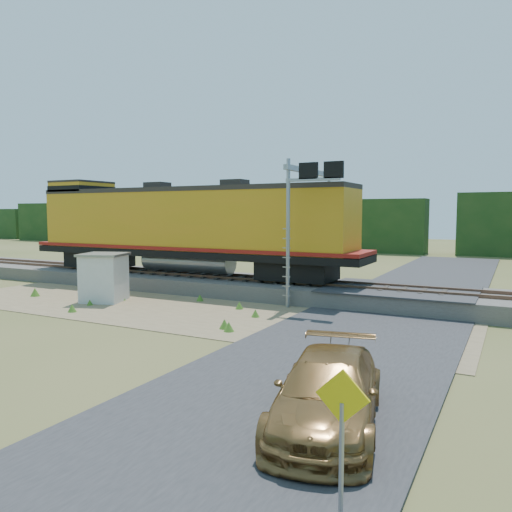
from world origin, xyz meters
The scene contains 12 objects.
ground centered at (0.00, 0.00, 0.00)m, with size 140.00×140.00×0.00m, color #475123.
ballast centered at (0.00, 6.00, 0.40)m, with size 70.00×5.00×0.80m, color slate.
rails centered at (0.00, 6.00, 0.88)m, with size 70.00×1.54×0.16m.
dirt_shoulder centered at (-2.00, 0.50, 0.01)m, with size 26.00×8.00×0.03m, color #8C7754.
road centered at (7.00, 0.74, 0.09)m, with size 7.00×66.00×0.86m.
tree_line_north centered at (0.00, 38.00, 3.07)m, with size 130.00×3.00×6.50m.
weed_clumps centered at (-3.50, 0.10, 0.00)m, with size 15.00×6.20×0.56m, color #427220, non-canonical shape.
locomotive centered at (-5.63, 6.00, 3.71)m, with size 21.58×3.29×5.57m.
shed centered at (-6.42, 0.38, 1.24)m, with size 2.63×2.63×2.44m.
signal_gantry centered at (2.76, 5.34, 5.22)m, with size 2.76×6.20×6.95m.
road_sign centered at (9.79, -11.47, 1.45)m, with size 0.80×0.07×2.31m.
car centered at (8.49, -8.38, 0.74)m, with size 2.08×5.11×1.48m, color olive.
Camera 1 is at (11.87, -18.04, 4.48)m, focal length 35.00 mm.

